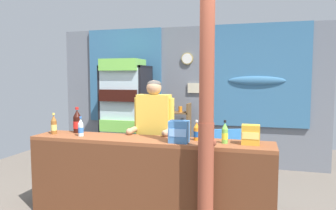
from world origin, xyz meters
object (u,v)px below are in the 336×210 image
at_px(soda_bottle_orange_soda, 197,132).
at_px(soda_bottle_iced_tea, 54,125).
at_px(soda_bottle_cola, 77,122).
at_px(timber_post, 206,128).
at_px(bottle_shelf_rack, 177,134).
at_px(plastic_lawn_chair, 225,152).
at_px(drink_fridge, 125,108).
at_px(stall_counter, 145,173).
at_px(snack_box_biscuit, 179,132).
at_px(shopkeeper, 154,126).
at_px(snack_box_choco_powder, 251,135).
at_px(soda_bottle_lime_soda, 225,133).
at_px(soda_bottle_water, 81,128).

bearing_deg(soda_bottle_orange_soda, soda_bottle_iced_tea, -177.21).
bearing_deg(soda_bottle_iced_tea, soda_bottle_cola, 35.27).
distance_m(timber_post, soda_bottle_iced_tea, 1.95).
bearing_deg(bottle_shelf_rack, soda_bottle_cola, -112.35).
bearing_deg(soda_bottle_orange_soda, plastic_lawn_chair, 81.01).
bearing_deg(drink_fridge, stall_counter, -61.23).
xyz_separation_m(soda_bottle_orange_soda, snack_box_biscuit, (-0.16, -0.17, 0.02)).
relative_size(plastic_lawn_chair, shopkeeper, 0.55).
xyz_separation_m(timber_post, drink_fridge, (-1.78, 2.18, -0.06)).
relative_size(snack_box_biscuit, snack_box_choco_powder, 1.14).
bearing_deg(soda_bottle_orange_soda, timber_post, -67.51).
xyz_separation_m(stall_counter, soda_bottle_lime_soda, (0.86, 0.09, 0.46)).
distance_m(stall_counter, bottle_shelf_rack, 2.20).
bearing_deg(soda_bottle_orange_soda, snack_box_biscuit, -132.42).
relative_size(stall_counter, bottle_shelf_rack, 2.42).
height_order(timber_post, soda_bottle_water, timber_post).
height_order(bottle_shelf_rack, soda_bottle_cola, soda_bottle_cola).
distance_m(stall_counter, shopkeeper, 0.70).
xyz_separation_m(soda_bottle_iced_tea, soda_bottle_water, (0.39, -0.03, -0.01)).
relative_size(soda_bottle_orange_soda, soda_bottle_lime_soda, 0.92).
distance_m(plastic_lawn_chair, snack_box_choco_powder, 1.47).
distance_m(timber_post, bottle_shelf_rack, 2.64).
bearing_deg(bottle_shelf_rack, snack_box_choco_powder, -57.97).
xyz_separation_m(plastic_lawn_chair, soda_bottle_cola, (-1.73, -1.19, 0.55)).
bearing_deg(soda_bottle_orange_soda, soda_bottle_cola, 177.23).
height_order(timber_post, snack_box_biscuit, timber_post).
bearing_deg(plastic_lawn_chair, bottle_shelf_rack, 140.73).
xyz_separation_m(soda_bottle_cola, soda_bottle_lime_soda, (1.84, -0.15, -0.03)).
xyz_separation_m(plastic_lawn_chair, soda_bottle_lime_soda, (0.11, -1.34, 0.52)).
bearing_deg(bottle_shelf_rack, timber_post, -69.73).
relative_size(bottle_shelf_rack, soda_bottle_water, 4.94).
xyz_separation_m(drink_fridge, soda_bottle_iced_tea, (-0.14, -1.86, -0.04)).
height_order(soda_bottle_cola, snack_box_choco_powder, soda_bottle_cola).
relative_size(drink_fridge, soda_bottle_iced_tea, 7.42).
bearing_deg(bottle_shelf_rack, shopkeeper, -86.09).
distance_m(drink_fridge, bottle_shelf_rack, 1.03).
relative_size(plastic_lawn_chair, snack_box_choco_powder, 4.20).
xyz_separation_m(bottle_shelf_rack, soda_bottle_cola, (-0.80, -1.95, 0.45)).
bearing_deg(bottle_shelf_rack, drink_fridge, -164.72).
relative_size(drink_fridge, plastic_lawn_chair, 2.22).
relative_size(stall_counter, snack_box_biscuit, 11.80).
bearing_deg(drink_fridge, snack_box_choco_powder, -40.10).
distance_m(drink_fridge, soda_bottle_cola, 1.71).
relative_size(bottle_shelf_rack, soda_bottle_orange_soda, 5.09).
height_order(timber_post, snack_box_choco_powder, timber_post).
distance_m(soda_bottle_iced_tea, snack_box_biscuit, 1.60).
bearing_deg(shopkeeper, soda_bottle_orange_soda, -31.14).
bearing_deg(stall_counter, plastic_lawn_chair, 62.57).
relative_size(bottle_shelf_rack, soda_bottle_iced_tea, 4.44).
xyz_separation_m(timber_post, soda_bottle_water, (-1.53, 0.29, -0.11)).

